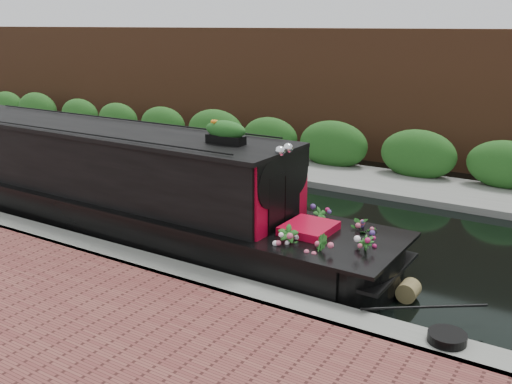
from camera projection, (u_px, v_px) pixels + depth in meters
The scene contains 8 objects.
ground at pixel (240, 218), 12.64m from camera, with size 80.00×80.00×0.00m, color black.
near_bank_coping at pixel (136, 271), 9.95m from camera, with size 40.00×0.60×0.50m, color slate.
far_bank_path at pixel (322, 177), 16.05m from camera, with size 40.00×2.40×0.34m, color slate.
far_hedge at pixel (335, 170), 16.78m from camera, with size 40.00×1.10×2.80m, color #23571D.
far_brick_wall at pixel (362, 156), 18.49m from camera, with size 40.00×1.00×8.00m, color brown.
narrowboat at pixel (115, 191), 11.83m from camera, with size 11.65×2.20×2.74m.
rope_fender at pixel (408, 291), 8.85m from camera, with size 0.32×0.32×0.33m, color brown.
coiled_mooring_rope at pixel (447, 338), 7.24m from camera, with size 0.49×0.49×0.12m, color black.
Camera 1 is at (6.63, -9.95, 4.15)m, focal length 40.00 mm.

